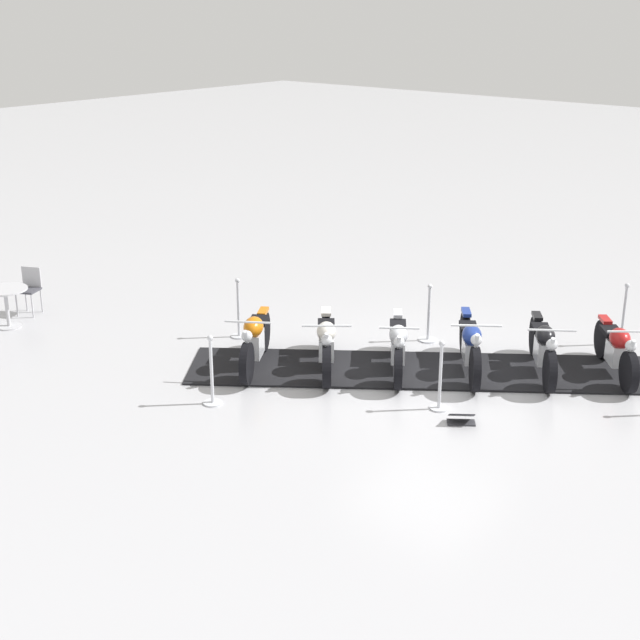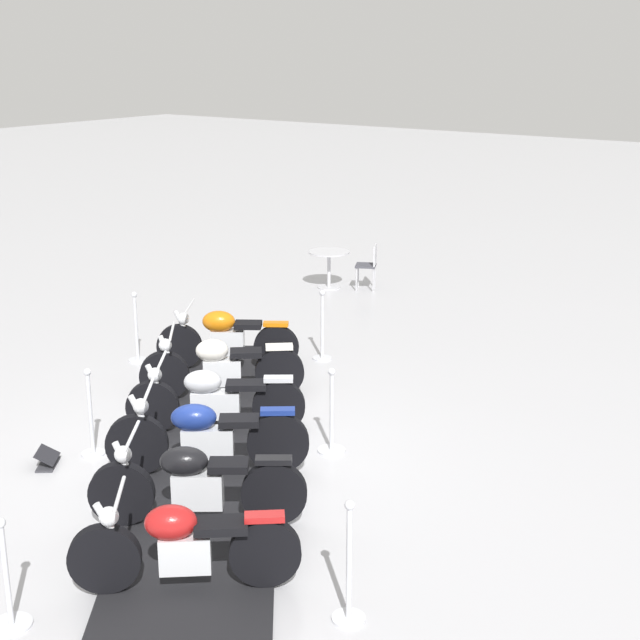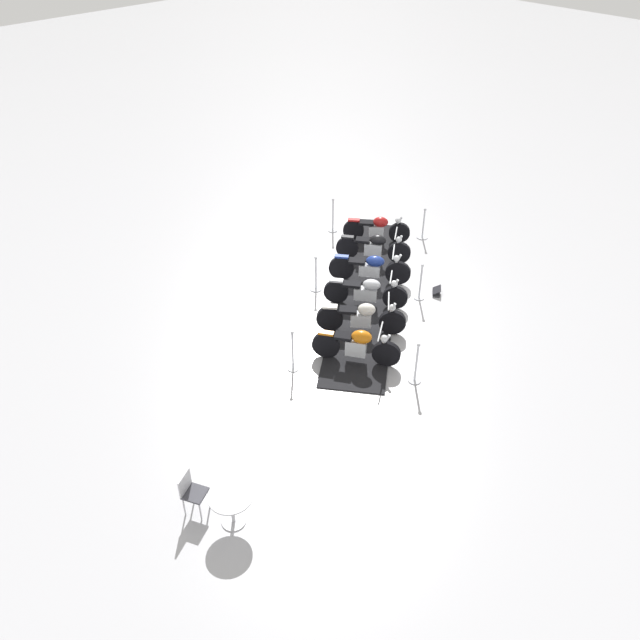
{
  "view_description": "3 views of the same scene",
  "coord_description": "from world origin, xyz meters",
  "px_view_note": "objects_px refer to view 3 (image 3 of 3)",
  "views": [
    {
      "loc": [
        7.5,
        -11.77,
        5.88
      ],
      "look_at": [
        -1.68,
        -0.93,
        0.78
      ],
      "focal_mm": 50.41,
      "sensor_mm": 36.0,
      "label": 1
    },
    {
      "loc": [
        7.7,
        7.07,
        4.81
      ],
      "look_at": [
        -2.56,
        -0.21,
        1.03
      ],
      "focal_mm": 52.03,
      "sensor_mm": 36.0,
      "label": 2
    },
    {
      "loc": [
        -11.27,
        -9.75,
        10.13
      ],
      "look_at": [
        -2.61,
        -0.8,
        0.85
      ],
      "focal_mm": 35.87,
      "sensor_mm": 36.0,
      "label": 3
    }
  ],
  "objects_px": {
    "motorcycle_copper": "(357,345)",
    "stanchion_left_front": "(293,356)",
    "motorcycle_chrome": "(367,291)",
    "motorcycle_maroon": "(377,228)",
    "motorcycle_cream": "(362,317)",
    "stanchion_left_mid": "(316,279)",
    "stanchion_right_mid": "(420,286)",
    "stanchion_left_rear": "(333,220)",
    "stanchion_right_front": "(416,368)",
    "motorcycle_navy": "(371,267)",
    "cafe_chair_near_table": "(191,491)",
    "motorcycle_black": "(374,247)",
    "cafe_table": "(231,502)",
    "stanchion_right_rear": "(423,229)",
    "info_placard": "(436,292)"
  },
  "relations": [
    {
      "from": "motorcycle_copper",
      "to": "stanchion_left_front",
      "type": "bearing_deg",
      "value": -157.9
    },
    {
      "from": "motorcycle_chrome",
      "to": "motorcycle_maroon",
      "type": "bearing_deg",
      "value": 90.97
    },
    {
      "from": "motorcycle_cream",
      "to": "stanchion_left_mid",
      "type": "relative_size",
      "value": 1.7
    },
    {
      "from": "stanchion_left_mid",
      "to": "stanchion_right_mid",
      "type": "bearing_deg",
      "value": -52.86
    },
    {
      "from": "motorcycle_copper",
      "to": "stanchion_left_front",
      "type": "distance_m",
      "value": 1.57
    },
    {
      "from": "stanchion_left_rear",
      "to": "stanchion_right_front",
      "type": "relative_size",
      "value": 1.02
    },
    {
      "from": "motorcycle_navy",
      "to": "cafe_chair_near_table",
      "type": "relative_size",
      "value": 2.1
    },
    {
      "from": "stanchion_left_rear",
      "to": "motorcycle_black",
      "type": "bearing_deg",
      "value": -101.36
    },
    {
      "from": "motorcycle_cream",
      "to": "cafe_table",
      "type": "distance_m",
      "value": 6.37
    },
    {
      "from": "motorcycle_copper",
      "to": "motorcycle_maroon",
      "type": "relative_size",
      "value": 1.1
    },
    {
      "from": "stanchion_left_front",
      "to": "cafe_table",
      "type": "bearing_deg",
      "value": -146.55
    },
    {
      "from": "motorcycle_cream",
      "to": "stanchion_right_rear",
      "type": "distance_m",
      "value": 5.44
    },
    {
      "from": "motorcycle_copper",
      "to": "motorcycle_navy",
      "type": "relative_size",
      "value": 0.97
    },
    {
      "from": "motorcycle_copper",
      "to": "motorcycle_chrome",
      "type": "distance_m",
      "value": 2.38
    },
    {
      "from": "motorcycle_copper",
      "to": "stanchion_right_front",
      "type": "relative_size",
      "value": 1.67
    },
    {
      "from": "stanchion_right_mid",
      "to": "motorcycle_black",
      "type": "bearing_deg",
      "value": 75.66
    },
    {
      "from": "motorcycle_chrome",
      "to": "motorcycle_maroon",
      "type": "xyz_separation_m",
      "value": [
        2.84,
        2.16,
        0.01
      ]
    },
    {
      "from": "cafe_table",
      "to": "motorcycle_chrome",
      "type": "bearing_deg",
      "value": 23.54
    },
    {
      "from": "motorcycle_navy",
      "to": "motorcycle_chrome",
      "type": "bearing_deg",
      "value": -90.26
    },
    {
      "from": "motorcycle_maroon",
      "to": "stanchion_right_front",
      "type": "relative_size",
      "value": 1.51
    },
    {
      "from": "motorcycle_black",
      "to": "motorcycle_maroon",
      "type": "xyz_separation_m",
      "value": [
        0.95,
        0.72,
        -0.01
      ]
    },
    {
      "from": "motorcycle_copper",
      "to": "stanchion_right_rear",
      "type": "distance_m",
      "value": 6.59
    },
    {
      "from": "motorcycle_black",
      "to": "motorcycle_copper",
      "type": "bearing_deg",
      "value": -88.54
    },
    {
      "from": "cafe_table",
      "to": "motorcycle_black",
      "type": "bearing_deg",
      "value": 26.77
    },
    {
      "from": "stanchion_right_rear",
      "to": "stanchion_left_rear",
      "type": "bearing_deg",
      "value": 127.14
    },
    {
      "from": "stanchion_left_front",
      "to": "motorcycle_black",
      "type": "bearing_deg",
      "value": 21.32
    },
    {
      "from": "stanchion_right_rear",
      "to": "info_placard",
      "type": "relative_size",
      "value": 2.31
    },
    {
      "from": "stanchion_left_rear",
      "to": "cafe_table",
      "type": "xyz_separation_m",
      "value": [
        -9.23,
        -6.63,
        0.17
      ]
    },
    {
      "from": "motorcycle_cream",
      "to": "motorcycle_black",
      "type": "bearing_deg",
      "value": 86.78
    },
    {
      "from": "stanchion_left_mid",
      "to": "motorcycle_copper",
      "type": "bearing_deg",
      "value": -116.35
    },
    {
      "from": "motorcycle_maroon",
      "to": "stanchion_right_rear",
      "type": "xyz_separation_m",
      "value": [
        1.25,
        -0.84,
        -0.18
      ]
    },
    {
      "from": "motorcycle_black",
      "to": "stanchion_left_mid",
      "type": "distance_m",
      "value": 2.33
    },
    {
      "from": "info_placard",
      "to": "stanchion_right_mid",
      "type": "bearing_deg",
      "value": -58.49
    },
    {
      "from": "stanchion_right_mid",
      "to": "motorcycle_copper",
      "type": "bearing_deg",
      "value": -168.4
    },
    {
      "from": "motorcycle_navy",
      "to": "stanchion_right_front",
      "type": "xyz_separation_m",
      "value": [
        -2.38,
        -3.58,
        -0.11
      ]
    },
    {
      "from": "motorcycle_copper",
      "to": "stanchion_left_mid",
      "type": "relative_size",
      "value": 1.74
    },
    {
      "from": "motorcycle_copper",
      "to": "motorcycle_black",
      "type": "bearing_deg",
      "value": 93.9
    },
    {
      "from": "motorcycle_chrome",
      "to": "info_placard",
      "type": "relative_size",
      "value": 4.28
    },
    {
      "from": "stanchion_left_rear",
      "to": "stanchion_right_front",
      "type": "height_order",
      "value": "stanchion_left_rear"
    },
    {
      "from": "stanchion_left_rear",
      "to": "motorcycle_copper",
      "type": "bearing_deg",
      "value": -129.88
    },
    {
      "from": "stanchion_left_front",
      "to": "stanchion_right_rear",
      "type": "relative_size",
      "value": 1.09
    },
    {
      "from": "stanchion_right_mid",
      "to": "stanchion_left_rear",
      "type": "bearing_deg",
      "value": 77.14
    },
    {
      "from": "motorcycle_navy",
      "to": "cafe_table",
      "type": "bearing_deg",
      "value": -101.81
    },
    {
      "from": "stanchion_left_rear",
      "to": "cafe_chair_near_table",
      "type": "xyz_separation_m",
      "value": [
        -9.59,
        -5.9,
        0.14
      ]
    },
    {
      "from": "motorcycle_navy",
      "to": "motorcycle_cream",
      "type": "bearing_deg",
      "value": -90.19
    },
    {
      "from": "motorcycle_cream",
      "to": "stanchion_right_rear",
      "type": "height_order",
      "value": "motorcycle_cream"
    },
    {
      "from": "motorcycle_chrome",
      "to": "motorcycle_black",
      "type": "relative_size",
      "value": 1.01
    },
    {
      "from": "motorcycle_maroon",
      "to": "stanchion_right_mid",
      "type": "relative_size",
      "value": 1.53
    },
    {
      "from": "motorcycle_chrome",
      "to": "stanchion_right_rear",
      "type": "height_order",
      "value": "stanchion_right_rear"
    },
    {
      "from": "stanchion_right_mid",
      "to": "cafe_chair_near_table",
      "type": "xyz_separation_m",
      "value": [
        -8.59,
        -1.49,
        0.14
      ]
    }
  ]
}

